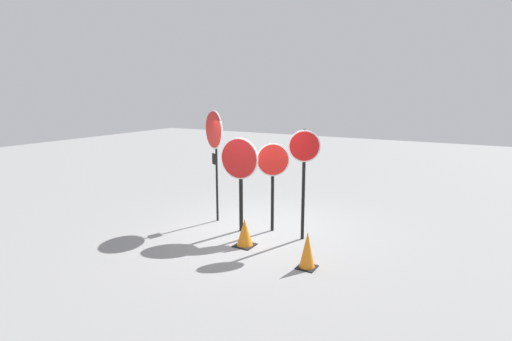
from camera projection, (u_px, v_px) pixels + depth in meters
ground_plane at (255, 232)px, 9.15m from camera, size 40.00×40.00×0.00m
stop_sign_0 at (214, 137)px, 9.55m from camera, size 0.81×0.49×2.74m
stop_sign_1 at (240, 166)px, 8.92m from camera, size 0.94×0.16×2.17m
stop_sign_2 at (273, 169)px, 8.94m from camera, size 0.65×0.41×2.05m
stop_sign_3 at (304, 161)px, 8.36m from camera, size 0.64×0.28×2.40m
traffic_cone_0 at (245, 233)px, 8.28m from camera, size 0.40×0.40×0.58m
traffic_cone_1 at (307, 250)px, 7.23m from camera, size 0.34×0.34×0.69m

